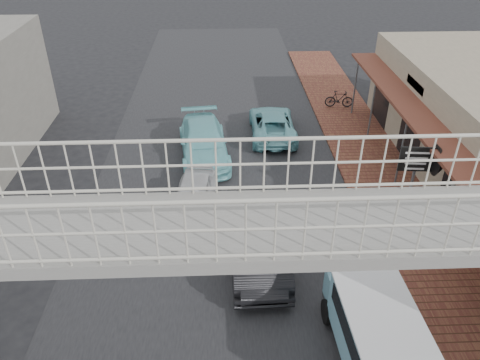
{
  "coord_description": "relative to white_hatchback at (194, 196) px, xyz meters",
  "views": [
    {
      "loc": [
        0.13,
        -10.35,
        10.07
      ],
      "look_at": [
        0.68,
        2.89,
        1.8
      ],
      "focal_mm": 35.0,
      "sensor_mm": 36.0,
      "label": 1
    }
  ],
  "objects": [
    {
      "name": "ground",
      "position": [
        0.96,
        -3.75,
        -0.61
      ],
      "size": [
        120.0,
        120.0,
        0.0
      ],
      "primitive_type": "plane",
      "color": "black",
      "rests_on": "ground"
    },
    {
      "name": "road_strip",
      "position": [
        0.96,
        -3.75,
        -0.61
      ],
      "size": [
        10.0,
        60.0,
        0.01
      ],
      "primitive_type": "cube",
      "color": "black",
      "rests_on": "ground"
    },
    {
      "name": "sidewalk",
      "position": [
        7.46,
        -0.75,
        -0.56
      ],
      "size": [
        3.0,
        40.0,
        0.1
      ],
      "primitive_type": "cube",
      "color": "brown",
      "rests_on": "ground"
    },
    {
      "name": "footbridge",
      "position": [
        0.96,
        -7.75,
        2.57
      ],
      "size": [
        16.4,
        2.4,
        6.34
      ],
      "color": "gray",
      "rests_on": "ground"
    },
    {
      "name": "white_hatchback",
      "position": [
        0.0,
        0.0,
        0.0
      ],
      "size": [
        1.82,
        3.72,
        1.22
      ],
      "primitive_type": "imported",
      "rotation": [
        0.0,
        0.0,
        -0.11
      ],
      "color": "silver",
      "rests_on": "ground"
    },
    {
      "name": "dark_sedan",
      "position": [
        2.09,
        -2.7,
        0.19
      ],
      "size": [
        1.8,
        4.89,
        1.6
      ],
      "primitive_type": "imported",
      "rotation": [
        0.0,
        0.0,
        0.02
      ],
      "color": "black",
      "rests_on": "ground"
    },
    {
      "name": "angkot_curb",
      "position": [
        3.46,
        6.02,
        -0.0
      ],
      "size": [
        2.06,
        4.41,
        1.22
      ],
      "primitive_type": "imported",
      "rotation": [
        0.0,
        0.0,
        3.13
      ],
      "color": "#69AEB6",
      "rests_on": "ground"
    },
    {
      "name": "angkot_far",
      "position": [
        0.25,
        4.05,
        0.1
      ],
      "size": [
        2.52,
        5.09,
        1.42
      ],
      "primitive_type": "imported",
      "rotation": [
        0.0,
        0.0,
        0.11
      ],
      "color": "#7ACDD4",
      "rests_on": "ground"
    },
    {
      "name": "angkot_van",
      "position": [
        4.64,
        -6.76,
        0.58
      ],
      "size": [
        1.87,
        3.89,
        1.88
      ],
      "rotation": [
        0.0,
        0.0,
        0.03
      ],
      "color": "black",
      "rests_on": "ground"
    },
    {
      "name": "motorcycle_near",
      "position": [
        6.26,
        -0.74,
        0.0
      ],
      "size": [
        2.05,
        1.01,
        1.03
      ],
      "primitive_type": "imported",
      "rotation": [
        0.0,
        0.0,
        1.4
      ],
      "color": "black",
      "rests_on": "sidewalk"
    },
    {
      "name": "motorcycle_far",
      "position": [
        7.34,
        9.08,
        -0.06
      ],
      "size": [
        1.53,
        0.56,
        0.9
      ],
      "primitive_type": "imported",
      "rotation": [
        0.0,
        0.0,
        1.48
      ],
      "color": "black",
      "rests_on": "sidewalk"
    },
    {
      "name": "arrow_sign",
      "position": [
        8.18,
        -1.1,
        1.91
      ],
      "size": [
        1.76,
        1.13,
        3.0
      ],
      "rotation": [
        0.0,
        0.0,
        -0.09
      ],
      "color": "#59595B",
      "rests_on": "sidewalk"
    }
  ]
}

